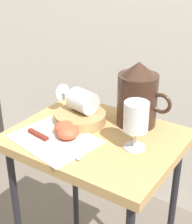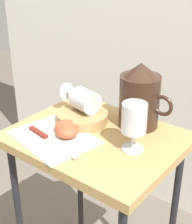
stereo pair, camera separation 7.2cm
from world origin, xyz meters
name	(u,v)px [view 2 (the right image)]	position (x,y,z in m)	size (l,w,h in m)	color
table	(96,158)	(0.00, 0.00, 0.63)	(0.51, 0.41, 0.71)	tan
linen_napkin	(54,137)	(-0.09, -0.09, 0.72)	(0.25, 0.19, 0.00)	silver
basket_tray	(82,117)	(-0.09, 0.04, 0.73)	(0.17, 0.17, 0.04)	#AD8451
pitcher	(140,101)	(0.07, 0.14, 0.80)	(0.18, 0.13, 0.21)	#382319
wine_glass_upright	(135,120)	(0.13, 0.00, 0.81)	(0.07, 0.07, 0.15)	silver
wine_glass_tipped_near	(84,100)	(-0.09, 0.06, 0.79)	(0.16, 0.09, 0.08)	silver
apple_half_left	(65,127)	(-0.08, -0.05, 0.74)	(0.07, 0.07, 0.04)	#C15133
apple_half_right	(67,131)	(-0.06, -0.07, 0.74)	(0.07, 0.07, 0.04)	#C15133
knife	(45,137)	(-0.10, -0.12, 0.72)	(0.23, 0.05, 0.01)	silver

